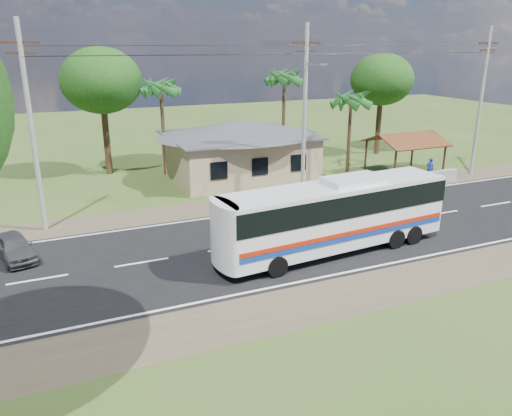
{
  "coord_description": "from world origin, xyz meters",
  "views": [
    {
      "loc": [
        -12.54,
        -21.71,
        9.73
      ],
      "look_at": [
        -2.75,
        1.0,
        1.58
      ],
      "focal_mm": 35.0,
      "sensor_mm": 36.0,
      "label": 1
    }
  ],
  "objects_px": {
    "coach_bus": "(336,211)",
    "person": "(430,169)",
    "waiting_shed": "(406,140)",
    "small_car": "(14,247)",
    "motorcycle": "(366,189)"
  },
  "relations": [
    {
      "from": "motorcycle",
      "to": "small_car",
      "type": "bearing_deg",
      "value": 77.59
    },
    {
      "from": "waiting_shed",
      "to": "person",
      "type": "height_order",
      "value": "waiting_shed"
    },
    {
      "from": "coach_bus",
      "to": "person",
      "type": "height_order",
      "value": "coach_bus"
    },
    {
      "from": "waiting_shed",
      "to": "small_car",
      "type": "height_order",
      "value": "waiting_shed"
    },
    {
      "from": "coach_bus",
      "to": "small_car",
      "type": "xyz_separation_m",
      "value": [
        -14.4,
        5.19,
        -1.5
      ]
    },
    {
      "from": "waiting_shed",
      "to": "motorcycle",
      "type": "xyz_separation_m",
      "value": [
        -5.96,
        -3.54,
        -2.24
      ]
    },
    {
      "from": "coach_bus",
      "to": "motorcycle",
      "type": "bearing_deg",
      "value": 41.24
    },
    {
      "from": "coach_bus",
      "to": "small_car",
      "type": "distance_m",
      "value": 15.38
    },
    {
      "from": "coach_bus",
      "to": "person",
      "type": "xyz_separation_m",
      "value": [
        14.01,
        9.06,
        -1.29
      ]
    },
    {
      "from": "coach_bus",
      "to": "person",
      "type": "relative_size",
      "value": 7.42
    },
    {
      "from": "small_car",
      "to": "person",
      "type": "bearing_deg",
      "value": -7.37
    },
    {
      "from": "motorcycle",
      "to": "coach_bus",
      "type": "bearing_deg",
      "value": 117.97
    },
    {
      "from": "waiting_shed",
      "to": "coach_bus",
      "type": "distance_m",
      "value": 16.95
    },
    {
      "from": "waiting_shed",
      "to": "small_car",
      "type": "xyz_separation_m",
      "value": [
        -27.41,
        -5.67,
        -2.12
      ]
    },
    {
      "from": "person",
      "to": "waiting_shed",
      "type": "bearing_deg",
      "value": -37.74
    }
  ]
}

